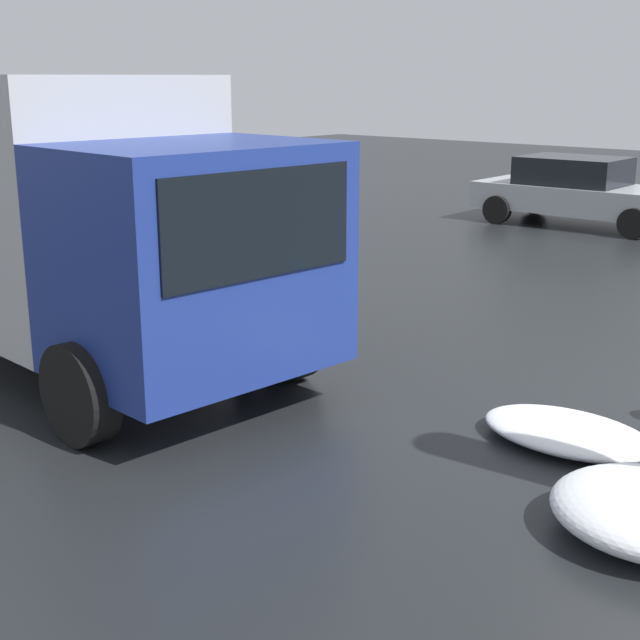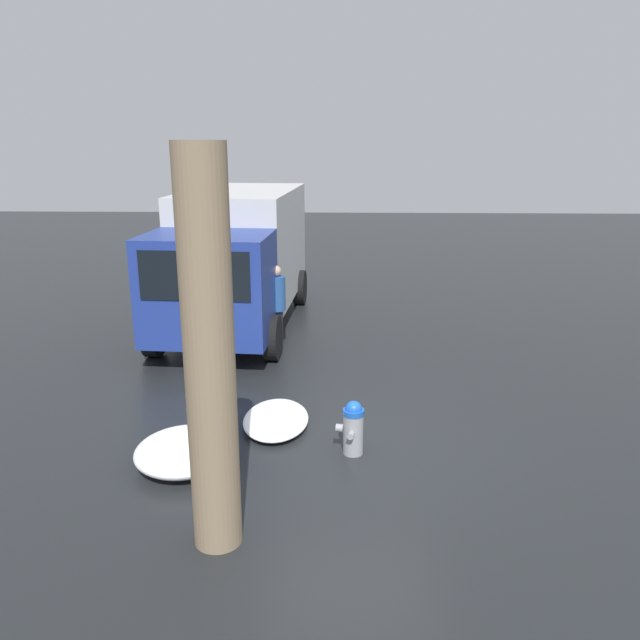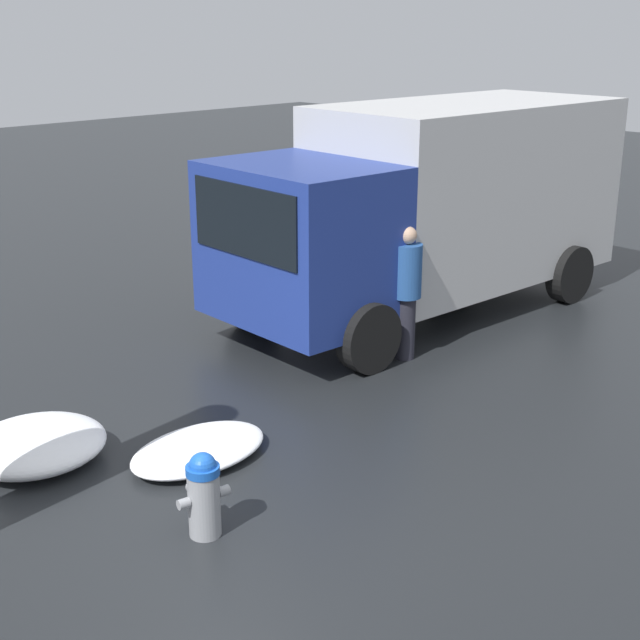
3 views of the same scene
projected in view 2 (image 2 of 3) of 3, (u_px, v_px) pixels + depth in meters
The scene contains 7 objects.
ground_plane at pixel (353, 453), 8.65m from camera, with size 60.00×60.00×0.00m, color black.
fire_hydrant at pixel (353, 427), 8.55m from camera, with size 0.49×0.39×0.78m.
tree_trunk at pixel (209, 357), 6.19m from camera, with size 0.78×0.51×4.18m.
delivery_truck at pixel (237, 254), 14.34m from camera, with size 6.74×2.98×3.06m.
pedestrian at pixel (276, 304), 12.73m from camera, with size 0.38×0.38×1.76m.
snow_pile_by_hydrant at pixel (276, 419), 9.45m from camera, with size 1.51×0.98×0.21m.
snow_pile_curbside at pixel (185, 451), 8.32m from camera, with size 1.41×1.33×0.38m.
Camera 2 is at (-7.81, 0.20, 4.18)m, focal length 35.00 mm.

